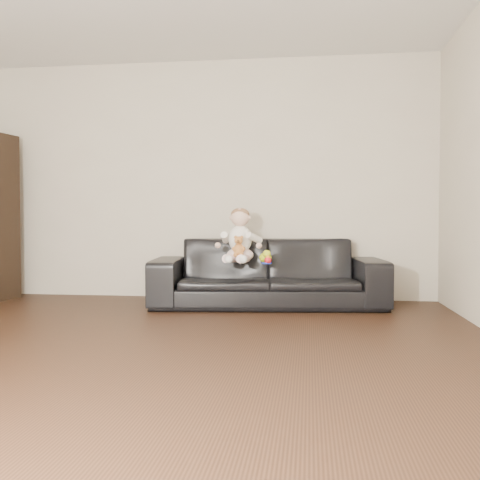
# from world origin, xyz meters

# --- Properties ---
(floor) EXTENTS (5.50, 5.50, 0.00)m
(floor) POSITION_xyz_m (0.00, 0.00, 0.00)
(floor) COLOR black
(floor) RESTS_ON ground
(wall_back) EXTENTS (5.00, 0.00, 5.00)m
(wall_back) POSITION_xyz_m (0.00, 2.75, 1.30)
(wall_back) COLOR beige
(wall_back) RESTS_ON ground
(sofa) EXTENTS (2.36, 1.13, 0.67)m
(sofa) POSITION_xyz_m (0.75, 2.25, 0.33)
(sofa) COLOR black
(sofa) RESTS_ON floor
(baby) EXTENTS (0.41, 0.48, 0.53)m
(baby) POSITION_xyz_m (0.48, 2.13, 0.67)
(baby) COLOR #FBD4D5
(baby) RESTS_ON sofa
(teddy_bear) EXTENTS (0.14, 0.14, 0.20)m
(teddy_bear) POSITION_xyz_m (0.49, 1.96, 0.60)
(teddy_bear) COLOR #B67034
(teddy_bear) RESTS_ON sofa
(toy_green) EXTENTS (0.14, 0.16, 0.10)m
(toy_green) POSITION_xyz_m (0.73, 2.12, 0.49)
(toy_green) COLOR #C4D719
(toy_green) RESTS_ON sofa
(toy_rattle) EXTENTS (0.08, 0.08, 0.07)m
(toy_rattle) POSITION_xyz_m (0.77, 1.98, 0.47)
(toy_rattle) COLOR red
(toy_rattle) RESTS_ON sofa
(toy_blue_disc) EXTENTS (0.12, 0.12, 0.01)m
(toy_blue_disc) POSITION_xyz_m (0.76, 2.01, 0.45)
(toy_blue_disc) COLOR #172CB8
(toy_blue_disc) RESTS_ON sofa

